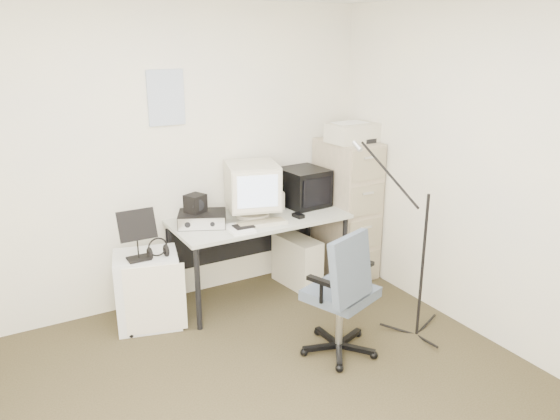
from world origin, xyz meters
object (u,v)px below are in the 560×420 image
desk (260,257)px  side_cart (148,289)px  filing_cabinet (346,209)px  office_chair (341,291)px

desk → side_cart: 1.02m
desk → filing_cabinet: bearing=1.8°
filing_cabinet → desk: filing_cabinet is taller
desk → side_cart: size_ratio=2.49×
filing_cabinet → side_cart: filing_cabinet is taller
side_cart → office_chair: bearing=-30.7°
side_cart → filing_cabinet: bearing=16.0°
office_chair → side_cart: (-1.08, 1.09, -0.19)m
desk → side_cart: (-1.01, -0.02, -0.06)m
filing_cabinet → side_cart: bearing=-178.6°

